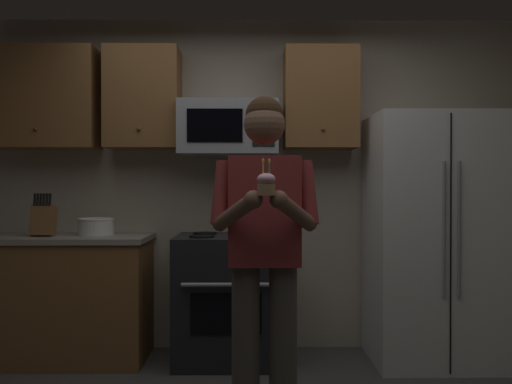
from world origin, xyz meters
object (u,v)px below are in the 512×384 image
(knife_block, at_px, (43,220))
(cupcake, at_px, (266,184))
(microwave, at_px, (228,128))
(bowl_large_white, at_px, (96,226))
(refrigerator, at_px, (433,239))
(person, at_px, (264,240))
(oven_range, at_px, (228,298))

(knife_block, distance_m, cupcake, 2.16)
(microwave, xyz_separation_m, bowl_large_white, (-0.98, -0.05, -0.73))
(refrigerator, distance_m, person, 1.69)
(knife_block, distance_m, person, 1.94)
(bowl_large_white, height_order, person, person)
(microwave, distance_m, refrigerator, 1.72)
(knife_block, bearing_deg, oven_range, 1.27)
(bowl_large_white, distance_m, person, 1.73)
(knife_block, relative_size, cupcake, 1.84)
(refrigerator, xyz_separation_m, bowl_large_white, (-2.48, 0.11, 0.09))
(oven_range, relative_size, cupcake, 5.36)
(oven_range, bearing_deg, knife_block, -178.73)
(knife_block, xyz_separation_m, person, (1.58, -1.13, -0.04))
(oven_range, relative_size, microwave, 1.26)
(microwave, xyz_separation_m, knife_block, (-1.34, -0.15, -0.68))
(bowl_large_white, bearing_deg, person, -44.97)
(oven_range, bearing_deg, microwave, 89.98)
(refrigerator, distance_m, knife_block, 2.84)
(refrigerator, height_order, knife_block, refrigerator)
(microwave, bearing_deg, bowl_large_white, -176.90)
(oven_range, height_order, knife_block, knife_block)
(refrigerator, height_order, cupcake, refrigerator)
(person, bearing_deg, refrigerator, 41.52)
(person, xyz_separation_m, cupcake, (0.00, -0.33, 0.30))
(microwave, bearing_deg, person, -79.36)
(cupcake, bearing_deg, knife_block, 137.34)
(microwave, relative_size, bowl_large_white, 2.73)
(oven_range, xyz_separation_m, person, (0.24, -1.16, 0.53))
(bowl_large_white, distance_m, cupcake, 2.00)
(person, relative_size, cupcake, 10.13)
(oven_range, distance_m, bowl_large_white, 1.12)
(refrigerator, relative_size, knife_block, 5.63)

